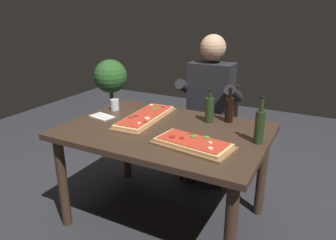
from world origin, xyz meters
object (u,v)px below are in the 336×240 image
pizza_rectangular_left (145,117)px  wine_bottle_dark (229,109)px  pizza_rectangular_front (193,144)px  oil_bottle_amber (209,109)px  vinegar_bottle_green (260,126)px  diner_chair (212,126)px  seated_diner (209,103)px  tumbler_near_camera (115,105)px  potted_plant_corner (111,93)px  dining_table (165,141)px

pizza_rectangular_left → wine_bottle_dark: 0.63m
pizza_rectangular_front → oil_bottle_amber: 0.47m
vinegar_bottle_green → diner_chair: bearing=126.2°
wine_bottle_dark → seated_diner: seated_diner is taller
wine_bottle_dark → tumbler_near_camera: wine_bottle_dark is taller
vinegar_bottle_green → tumbler_near_camera: 1.22m
vinegar_bottle_green → potted_plant_corner: (-1.91, 1.01, -0.26)m
tumbler_near_camera → pizza_rectangular_front: bearing=-23.8°
dining_table → vinegar_bottle_green: size_ratio=4.63×
diner_chair → pizza_rectangular_left: bearing=-109.4°
diner_chair → oil_bottle_amber: bearing=-73.2°
pizza_rectangular_left → seated_diner: 0.69m
pizza_rectangular_front → vinegar_bottle_green: (0.34, 0.24, 0.10)m
diner_chair → seated_diner: seated_diner is taller
vinegar_bottle_green → tumbler_near_camera: bearing=173.3°
dining_table → tumbler_near_camera: size_ratio=15.96×
vinegar_bottle_green → tumbler_near_camera: (-1.21, 0.14, -0.08)m
pizza_rectangular_left → diner_chair: diner_chair is taller
pizza_rectangular_left → pizza_rectangular_front: bearing=-29.1°
oil_bottle_amber → tumbler_near_camera: bearing=-174.2°
pizza_rectangular_front → vinegar_bottle_green: size_ratio=1.72×
oil_bottle_amber → seated_diner: bearing=110.9°
potted_plant_corner → dining_table: bearing=-39.8°
pizza_rectangular_front → seated_diner: bearing=105.0°
dining_table → wine_bottle_dark: (0.35, 0.35, 0.20)m
tumbler_near_camera → oil_bottle_amber: bearing=5.8°
diner_chair → potted_plant_corner: potted_plant_corner is taller
pizza_rectangular_left → vinegar_bottle_green: bearing=-3.1°
pizza_rectangular_front → wine_bottle_dark: wine_bottle_dark is taller
pizza_rectangular_left → vinegar_bottle_green: size_ratio=2.12×
dining_table → vinegar_bottle_green: (0.63, 0.06, 0.21)m
vinegar_bottle_green → tumbler_near_camera: vinegar_bottle_green is taller
tumbler_near_camera → seated_diner: size_ratio=0.07×
wine_bottle_dark → vinegar_bottle_green: bearing=-46.2°
vinegar_bottle_green → pizza_rectangular_left: bearing=176.9°
dining_table → pizza_rectangular_left: size_ratio=2.19×
pizza_rectangular_front → pizza_rectangular_left: 0.59m
oil_bottle_amber → potted_plant_corner: oil_bottle_amber is taller
dining_table → wine_bottle_dark: size_ratio=5.40×
dining_table → diner_chair: diner_chair is taller
oil_bottle_amber → diner_chair: (-0.18, 0.58, -0.35)m
oil_bottle_amber → pizza_rectangular_front: bearing=-81.2°
oil_bottle_amber → potted_plant_corner: (-1.50, 0.78, -0.25)m
tumbler_near_camera → seated_diner: seated_diner is taller
seated_diner → pizza_rectangular_left: bearing=-112.8°
vinegar_bottle_green → diner_chair: vinegar_bottle_green is taller
pizza_rectangular_front → vinegar_bottle_green: 0.43m
pizza_rectangular_left → tumbler_near_camera: bearing=164.9°
diner_chair → seated_diner: 0.28m
wine_bottle_dark → oil_bottle_amber: 0.15m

